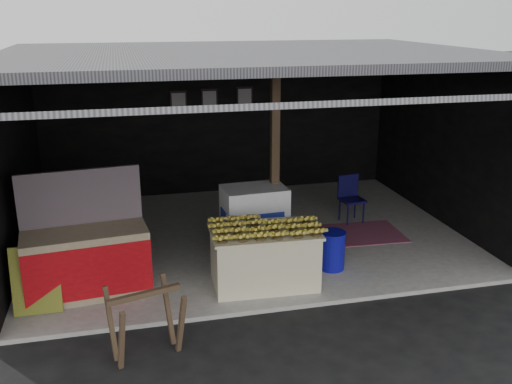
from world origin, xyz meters
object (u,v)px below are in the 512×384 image
object	(u,v)px
banana_table	(264,257)
neighbor_stall	(87,259)
sawhorse	(146,316)
plastic_chair	(350,195)
white_crate	(254,220)
water_barrel	(332,251)

from	to	relation	value
banana_table	neighbor_stall	distance (m)	2.30
sawhorse	plastic_chair	bearing A→B (deg)	25.82
neighbor_stall	sawhorse	size ratio (longest dim) A/B	1.88
white_crate	water_barrel	distance (m)	1.28
white_crate	plastic_chair	size ratio (longest dim) A/B	1.28
white_crate	plastic_chair	xyz separation A→B (m)	(1.94, 0.95, -0.04)
white_crate	plastic_chair	bearing A→B (deg)	22.46
white_crate	neighbor_stall	xyz separation A→B (m)	(-2.40, -0.78, -0.04)
neighbor_stall	water_barrel	xyz separation A→B (m)	(3.34, -0.05, -0.22)
water_barrel	plastic_chair	xyz separation A→B (m)	(0.99, 1.77, 0.21)
water_barrel	plastic_chair	world-z (taller)	plastic_chair
white_crate	water_barrel	bearing A→B (deg)	-44.79
banana_table	white_crate	size ratio (longest dim) A/B	1.40
white_crate	water_barrel	size ratio (longest dim) A/B	1.96
white_crate	water_barrel	xyz separation A→B (m)	(0.94, -0.82, -0.25)
white_crate	sawhorse	bearing A→B (deg)	-130.41
white_crate	neighbor_stall	world-z (taller)	neighbor_stall
neighbor_stall	sawhorse	xyz separation A→B (m)	(0.66, -1.56, -0.05)
banana_table	water_barrel	size ratio (longest dim) A/B	2.75
banana_table	water_barrel	bearing A→B (deg)	15.40
neighbor_stall	sawhorse	distance (m)	1.70
neighbor_stall	white_crate	bearing A→B (deg)	11.51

